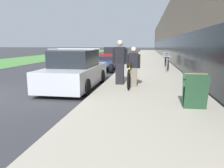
{
  "coord_description": "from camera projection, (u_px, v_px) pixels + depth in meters",
  "views": [
    {
      "loc": [
        5.8,
        -6.18,
        1.77
      ],
      "look_at": [
        2.92,
        11.59,
        -1.53
      ],
      "focal_mm": 35.0,
      "sensor_mm": 36.0,
      "label": 1
    }
  ],
  "objects": [
    {
      "name": "sidewalk_slab",
      "position": [
        148.0,
        58.0,
        26.68
      ],
      "size": [
        3.82,
        70.0,
        0.14
      ],
      "color": "#B2AA99",
      "rests_on": "ground"
    },
    {
      "name": "storefront_facade",
      "position": [
        195.0,
        36.0,
        32.82
      ],
      "size": [
        10.01,
        70.0,
        6.05
      ],
      "color": "gray",
      "rests_on": "ground"
    },
    {
      "name": "lawn_strip",
      "position": [
        56.0,
        56.0,
        32.74
      ],
      "size": [
        6.93,
        70.0,
        0.03
      ],
      "color": "#518E42",
      "rests_on": "ground"
    },
    {
      "name": "tandem_bicycle",
      "position": [
        131.0,
        75.0,
        8.71
      ],
      "size": [
        0.52,
        2.64,
        0.94
      ],
      "color": "black",
      "rests_on": "sidewalk_slab"
    },
    {
      "name": "person_rider",
      "position": [
        133.0,
        67.0,
        8.3
      ],
      "size": [
        0.52,
        0.2,
        1.52
      ],
      "color": "#756B5B",
      "rests_on": "sidewalk_slab"
    },
    {
      "name": "person_bystander",
      "position": [
        120.0,
        62.0,
        8.83
      ],
      "size": [
        0.61,
        0.24,
        1.78
      ],
      "color": "black",
      "rests_on": "sidewalk_slab"
    },
    {
      "name": "bike_rack_hoop",
      "position": [
        167.0,
        64.0,
        12.61
      ],
      "size": [
        0.05,
        0.6,
        0.84
      ],
      "color": "gray",
      "rests_on": "sidewalk_slab"
    },
    {
      "name": "cruiser_bike_nearest",
      "position": [
        167.0,
        64.0,
        13.82
      ],
      "size": [
        0.52,
        1.66,
        0.84
      ],
      "color": "black",
      "rests_on": "sidewalk_slab"
    },
    {
      "name": "cruiser_bike_middle",
      "position": [
        166.0,
        62.0,
        15.76
      ],
      "size": [
        0.52,
        1.63,
        0.83
      ],
      "color": "black",
      "rests_on": "sidewalk_slab"
    },
    {
      "name": "cruiser_bike_farthest",
      "position": [
        167.0,
        59.0,
        17.83
      ],
      "size": [
        0.52,
        1.83,
        0.92
      ],
      "color": "black",
      "rests_on": "sidewalk_slab"
    },
    {
      "name": "sandwich_board_sign",
      "position": [
        195.0,
        91.0,
        5.55
      ],
      "size": [
        0.56,
        0.56,
        0.9
      ],
      "color": "#23472D",
      "rests_on": "sidewalk_slab"
    },
    {
      "name": "parked_sedan_curbside",
      "position": [
        75.0,
        71.0,
        8.87
      ],
      "size": [
        1.85,
        4.35,
        1.59
      ],
      "color": "silver",
      "rests_on": "ground"
    },
    {
      "name": "vintage_roadster_curbside",
      "position": [
        103.0,
        65.0,
        14.6
      ],
      "size": [
        1.69,
        4.16,
        0.92
      ],
      "color": "navy",
      "rests_on": "ground"
    },
    {
      "name": "parked_sedan_far",
      "position": [
        115.0,
        56.0,
        19.55
      ],
      "size": [
        1.93,
        4.08,
        1.51
      ],
      "color": "maroon",
      "rests_on": "ground"
    }
  ]
}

